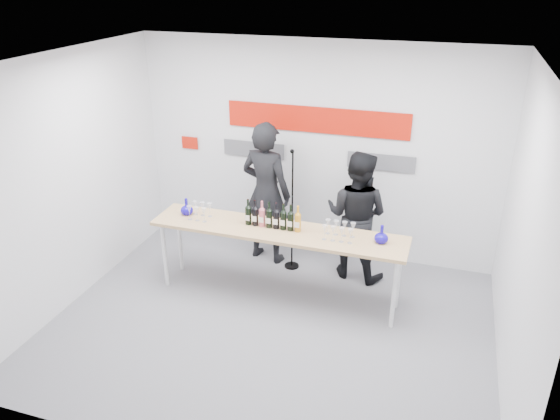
% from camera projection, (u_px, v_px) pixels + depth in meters
% --- Properties ---
extents(ground, '(5.00, 5.00, 0.00)m').
position_uv_depth(ground, '(270.00, 325.00, 6.37)').
color(ground, slate).
rests_on(ground, ground).
extents(back_wall, '(5.00, 0.04, 3.00)m').
position_uv_depth(back_wall, '(316.00, 151.00, 7.48)').
color(back_wall, silver).
rests_on(back_wall, ground).
extents(signage, '(3.38, 0.02, 0.79)m').
position_uv_depth(signage, '(312.00, 130.00, 7.34)').
color(signage, red).
rests_on(signage, back_wall).
extents(tasting_table, '(3.13, 0.65, 0.94)m').
position_uv_depth(tasting_table, '(277.00, 235.00, 6.58)').
color(tasting_table, tan).
rests_on(tasting_table, ground).
extents(wine_bottles, '(0.71, 0.08, 0.33)m').
position_uv_depth(wine_bottles, '(273.00, 215.00, 6.53)').
color(wine_bottles, black).
rests_on(wine_bottles, tasting_table).
extents(decanter_left, '(0.16, 0.16, 0.21)m').
position_uv_depth(decanter_left, '(187.00, 206.00, 6.91)').
color(decanter_left, '#14089A').
rests_on(decanter_left, tasting_table).
extents(decanter_right, '(0.16, 0.16, 0.21)m').
position_uv_depth(decanter_right, '(382.00, 234.00, 6.20)').
color(decanter_right, '#14089A').
rests_on(decanter_right, tasting_table).
extents(glasses_left, '(0.27, 0.23, 0.18)m').
position_uv_depth(glasses_left, '(200.00, 211.00, 6.81)').
color(glasses_left, silver).
rests_on(glasses_left, tasting_table).
extents(glasses_right, '(0.37, 0.23, 0.18)m').
position_uv_depth(glasses_right, '(339.00, 231.00, 6.30)').
color(glasses_right, silver).
rests_on(glasses_right, tasting_table).
extents(presenter_left, '(0.81, 0.62, 1.99)m').
position_uv_depth(presenter_left, '(266.00, 193.00, 7.43)').
color(presenter_left, black).
rests_on(presenter_left, ground).
extents(presenter_right, '(0.96, 0.82, 1.74)m').
position_uv_depth(presenter_right, '(356.00, 215.00, 7.07)').
color(presenter_right, black).
rests_on(presenter_right, ground).
extents(mic_stand, '(0.20, 0.20, 1.72)m').
position_uv_depth(mic_stand, '(292.00, 233.00, 7.38)').
color(mic_stand, black).
rests_on(mic_stand, ground).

